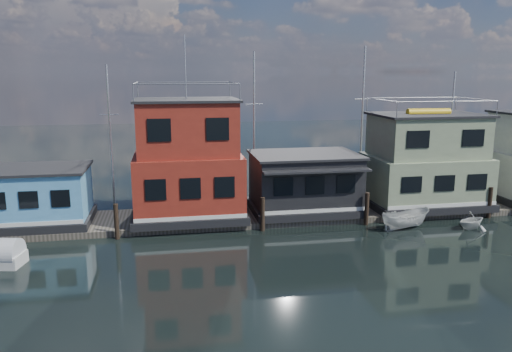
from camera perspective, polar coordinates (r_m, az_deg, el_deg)
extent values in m
plane|color=black|center=(25.01, 14.17, -12.04)|extent=(160.00, 160.00, 0.00)
cube|color=#595147|center=(35.54, 6.26, -4.19)|extent=(48.00, 5.00, 0.40)
cube|color=black|center=(35.00, -23.40, -4.61)|extent=(6.40, 4.90, 0.50)
cube|color=#59A5DD|center=(34.58, -23.63, -1.82)|extent=(6.00, 4.50, 3.00)
cube|color=black|center=(34.27, -23.85, 0.75)|extent=(6.30, 4.80, 0.16)
cube|color=black|center=(34.06, -7.62, -4.15)|extent=(7.40, 5.90, 0.50)
cube|color=maroon|center=(33.54, -7.72, -0.66)|extent=(7.00, 5.50, 3.74)
cube|color=maroon|center=(32.95, -7.89, 5.46)|extent=(6.30, 4.95, 3.46)
cube|color=black|center=(32.81, -7.98, 8.60)|extent=(6.65, 5.23, 0.16)
cylinder|color=silver|center=(32.76, -8.09, 12.23)|extent=(0.08, 0.08, 4.00)
cube|color=black|center=(35.28, 5.49, -3.54)|extent=(7.40, 5.40, 0.50)
cube|color=black|center=(34.82, 5.55, -0.44)|extent=(7.00, 5.00, 3.40)
cube|color=black|center=(34.48, 5.61, 2.45)|extent=(7.30, 5.30, 0.16)
cube|color=black|center=(31.95, 6.95, 0.60)|extent=(7.00, 1.20, 0.12)
cube|color=black|center=(38.64, 18.47, -2.74)|extent=(8.40, 5.90, 0.50)
cube|color=gray|center=(38.25, 18.64, -0.12)|extent=(8.00, 5.50, 3.12)
cube|color=gray|center=(37.77, 18.94, 4.34)|extent=(7.20, 4.95, 2.88)
cube|color=black|center=(37.62, 19.10, 6.63)|extent=(7.60, 5.23, 0.16)
cylinder|color=yellow|center=(37.61, 19.12, 6.89)|extent=(3.20, 0.56, 0.56)
cylinder|color=#2D2116|center=(31.38, -15.66, -5.03)|extent=(0.28, 0.28, 2.20)
cylinder|color=#2D2116|center=(31.75, 0.76, -4.38)|extent=(0.28, 0.28, 2.20)
cylinder|color=#2D2116|center=(33.74, 12.54, -3.69)|extent=(0.28, 0.28, 2.20)
cylinder|color=#2D2116|center=(38.08, 25.16, -2.78)|extent=(0.28, 0.28, 2.20)
cylinder|color=silver|center=(39.24, -16.30, 4.45)|extent=(0.16, 0.16, 10.50)
cylinder|color=silver|center=(39.08, -16.43, 6.74)|extent=(1.40, 0.06, 0.06)
cylinder|color=silver|center=(39.55, -0.22, 5.71)|extent=(0.16, 0.16, 11.50)
cylinder|color=silver|center=(39.40, -0.22, 8.20)|extent=(1.40, 0.06, 0.06)
cylinder|color=silver|center=(42.02, 12.03, 6.16)|extent=(0.16, 0.16, 12.00)
cylinder|color=silver|center=(41.89, 12.13, 8.61)|extent=(1.40, 0.06, 0.06)
cylinder|color=silver|center=(45.73, 21.33, 4.79)|extent=(0.16, 0.16, 10.00)
cylinder|color=silver|center=(45.60, 21.47, 6.66)|extent=(1.40, 0.06, 0.06)
imported|color=silver|center=(35.17, 23.42, -4.64)|extent=(2.73, 2.53, 1.18)
imported|color=silver|center=(33.56, 16.69, -4.76)|extent=(3.62, 1.81, 1.34)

